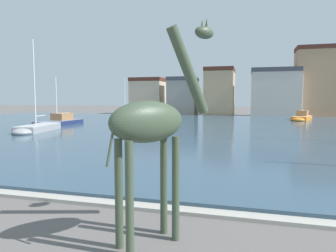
% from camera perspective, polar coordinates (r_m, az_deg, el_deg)
% --- Properties ---
extents(harbor_water, '(91.23, 51.23, 0.24)m').
position_cam_1_polar(harbor_water, '(34.95, 7.30, -0.34)').
color(harbor_water, '#334C60').
rests_on(harbor_water, ground).
extents(quay_edge_coping, '(91.23, 0.50, 0.12)m').
position_cam_1_polar(quay_edge_coping, '(10.37, -13.26, -13.75)').
color(quay_edge_coping, '#ADA89E').
rests_on(quay_edge_coping, ground).
extents(giraffe_statue, '(2.25, 2.71, 5.41)m').
position_cam_1_polar(giraffe_statue, '(6.99, -2.73, 0.02)').
color(giraffe_statue, '#3D4C38').
rests_on(giraffe_statue, ground).
extents(sailboat_grey, '(3.23, 7.00, 9.09)m').
position_cam_1_polar(sailboat_grey, '(32.18, -23.66, -0.56)').
color(sailboat_grey, '#939399').
rests_on(sailboat_grey, ground).
extents(sailboat_navy, '(2.32, 8.24, 6.01)m').
position_cam_1_polar(sailboat_navy, '(39.22, -20.10, 0.60)').
color(sailboat_navy, navy).
rests_on(sailboat_navy, ground).
extents(sailboat_white, '(4.63, 9.98, 7.18)m').
position_cam_1_polar(sailboat_white, '(53.63, -8.04, 1.77)').
color(sailboat_white, white).
rests_on(sailboat_white, ground).
extents(sailboat_orange, '(3.90, 6.77, 7.07)m').
position_cam_1_polar(sailboat_orange, '(50.07, 23.75, 1.41)').
color(sailboat_orange, orange).
rests_on(sailboat_orange, ground).
extents(townhouse_end_terrace, '(7.34, 5.51, 8.20)m').
position_cam_1_polar(townhouse_end_terrace, '(69.78, -3.84, 5.64)').
color(townhouse_end_terrace, '#C6B293').
rests_on(townhouse_end_terrace, ground).
extents(townhouse_corner_house, '(6.16, 5.34, 8.12)m').
position_cam_1_polar(townhouse_corner_house, '(66.20, 2.76, 5.64)').
color(townhouse_corner_house, gray).
rests_on(townhouse_corner_house, ground).
extents(townhouse_wide_warehouse, '(5.90, 7.40, 9.77)m').
position_cam_1_polar(townhouse_wide_warehouse, '(64.18, 9.66, 6.33)').
color(townhouse_wide_warehouse, tan).
rests_on(townhouse_wide_warehouse, ground).
extents(townhouse_tall_gabled, '(8.98, 6.75, 9.27)m').
position_cam_1_polar(townhouse_tall_gabled, '(62.77, 19.37, 5.92)').
color(townhouse_tall_gabled, beige).
rests_on(townhouse_tall_gabled, ground).
extents(townhouse_narrow_midrow, '(8.89, 5.35, 13.41)m').
position_cam_1_polar(townhouse_narrow_midrow, '(65.54, 26.54, 7.44)').
color(townhouse_narrow_midrow, tan).
rests_on(townhouse_narrow_midrow, ground).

